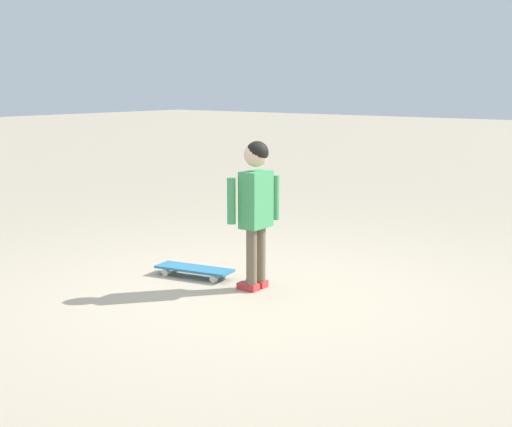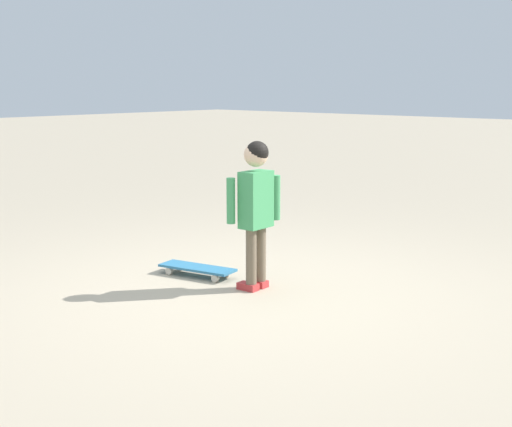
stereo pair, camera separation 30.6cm
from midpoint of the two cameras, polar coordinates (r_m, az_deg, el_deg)
name	(u,v)px [view 2 (the right image)]	position (r m, az deg, el deg)	size (l,w,h in m)	color
ground_plane	(244,294)	(5.09, 0.80, -6.37)	(50.00, 50.00, 0.00)	tan
child_person	(256,199)	(5.07, 1.72, 1.18)	(0.21, 0.38, 1.06)	brown
skateboard	(197,268)	(5.54, -3.06, -4.36)	(0.63, 0.31, 0.07)	teal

